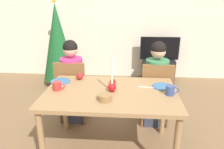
% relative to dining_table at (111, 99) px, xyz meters
% --- Properties ---
extents(back_wall, '(6.40, 0.10, 2.60)m').
position_rel_dining_table_xyz_m(back_wall, '(0.00, 2.60, 0.63)').
color(back_wall, beige).
rests_on(back_wall, ground).
extents(dining_table, '(1.40, 0.90, 0.75)m').
position_rel_dining_table_xyz_m(dining_table, '(0.00, 0.00, 0.00)').
color(dining_table, '#99754C').
rests_on(dining_table, ground).
extents(chair_left, '(0.40, 0.40, 0.90)m').
position_rel_dining_table_xyz_m(chair_left, '(-0.58, 0.61, -0.15)').
color(chair_left, brown).
rests_on(chair_left, ground).
extents(chair_right, '(0.40, 0.40, 0.90)m').
position_rel_dining_table_xyz_m(chair_right, '(0.56, 0.61, -0.15)').
color(chair_right, brown).
rests_on(chair_right, ground).
extents(person_left_child, '(0.30, 0.30, 1.17)m').
position_rel_dining_table_xyz_m(person_left_child, '(-0.58, 0.64, -0.10)').
color(person_left_child, '#33384C').
rests_on(person_left_child, ground).
extents(person_right_child, '(0.30, 0.30, 1.17)m').
position_rel_dining_table_xyz_m(person_right_child, '(0.56, 0.64, -0.10)').
color(person_right_child, '#33384C').
rests_on(person_right_child, ground).
extents(tv_stand, '(0.64, 0.40, 0.48)m').
position_rel_dining_table_xyz_m(tv_stand, '(0.82, 2.30, -0.43)').
color(tv_stand, black).
rests_on(tv_stand, ground).
extents(tv, '(0.79, 0.05, 0.46)m').
position_rel_dining_table_xyz_m(tv, '(0.82, 2.30, 0.04)').
color(tv, black).
rests_on(tv, tv_stand).
extents(christmas_tree, '(0.64, 0.64, 1.68)m').
position_rel_dining_table_xyz_m(christmas_tree, '(-1.19, 1.96, 0.20)').
color(christmas_tree, brown).
rests_on(christmas_tree, ground).
extents(candle_centerpiece, '(0.09, 0.09, 0.37)m').
position_rel_dining_table_xyz_m(candle_centerpiece, '(0.01, 0.01, 0.16)').
color(candle_centerpiece, red).
rests_on(candle_centerpiece, dining_table).
extents(plate_left, '(0.23, 0.23, 0.01)m').
position_rel_dining_table_xyz_m(plate_left, '(-0.61, 0.23, 0.09)').
color(plate_left, teal).
rests_on(plate_left, dining_table).
extents(plate_right, '(0.22, 0.22, 0.01)m').
position_rel_dining_table_xyz_m(plate_right, '(0.56, 0.17, 0.09)').
color(plate_right, teal).
rests_on(plate_right, dining_table).
extents(mug_left, '(0.13, 0.09, 0.09)m').
position_rel_dining_table_xyz_m(mug_left, '(-0.57, 0.00, 0.13)').
color(mug_left, '#B72D2D').
rests_on(mug_left, dining_table).
extents(mug_right, '(0.14, 0.09, 0.10)m').
position_rel_dining_table_xyz_m(mug_right, '(0.61, -0.03, 0.13)').
color(mug_right, '#33477F').
rests_on(mug_right, dining_table).
extents(fork_right, '(0.18, 0.04, 0.01)m').
position_rel_dining_table_xyz_m(fork_right, '(0.39, 0.14, 0.09)').
color(fork_right, silver).
rests_on(fork_right, dining_table).
extents(bowl_walnuts, '(0.14, 0.14, 0.06)m').
position_rel_dining_table_xyz_m(bowl_walnuts, '(-0.04, -0.21, 0.11)').
color(bowl_walnuts, olive).
rests_on(bowl_walnuts, dining_table).
extents(apple_near_candle, '(0.07, 0.07, 0.07)m').
position_rel_dining_table_xyz_m(apple_near_candle, '(0.01, 0.19, 0.12)').
color(apple_near_candle, '#B61814').
rests_on(apple_near_candle, dining_table).
extents(apple_by_left_plate, '(0.08, 0.08, 0.08)m').
position_rel_dining_table_xyz_m(apple_by_left_plate, '(-0.40, 0.33, 0.12)').
color(apple_by_left_plate, '#AD1D1F').
rests_on(apple_by_left_plate, dining_table).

